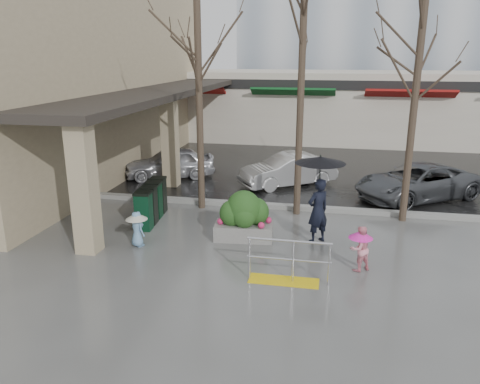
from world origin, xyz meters
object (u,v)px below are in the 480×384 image
(handrail, at_px, (287,266))
(child_pink, at_px, (360,246))
(tree_west, at_px, (198,51))
(car_c, at_px, (417,182))
(tree_midwest, at_px, (303,46))
(woman, at_px, (319,191))
(news_boxes, at_px, (152,202))
(car_b, at_px, (288,170))
(tree_mideast, at_px, (419,59))
(car_a, at_px, (170,163))
(child_blue, at_px, (137,225))
(planter, at_px, (244,216))

(handrail, bearing_deg, child_pink, 29.59)
(tree_west, xyz_separation_m, car_c, (7.25, 2.44, -4.45))
(tree_midwest, height_order, woman, tree_midwest)
(tree_west, xyz_separation_m, news_boxes, (-1.18, -1.51, -4.50))
(news_boxes, bearing_deg, child_pink, -26.11)
(car_b, bearing_deg, car_c, 44.25)
(child_pink, bearing_deg, handrail, -4.79)
(tree_mideast, distance_m, car_a, 10.49)
(tree_midwest, bearing_deg, news_boxes, -160.96)
(car_a, bearing_deg, tree_midwest, 34.38)
(woman, relative_size, car_b, 0.64)
(child_pink, bearing_deg, car_a, -79.65)
(tree_midwest, distance_m, tree_mideast, 3.32)
(tree_west, relative_size, car_c, 1.50)
(tree_west, bearing_deg, child_blue, -102.76)
(planter, relative_size, news_boxes, 0.79)
(child_blue, xyz_separation_m, car_c, (8.05, 5.96, 0.03))
(child_pink, bearing_deg, planter, -59.21)
(planter, bearing_deg, child_pink, -24.84)
(tree_midwest, bearing_deg, tree_west, -180.00)
(car_b, relative_size, car_c, 0.84)
(child_pink, xyz_separation_m, car_c, (2.25, 6.31, 0.00))
(tree_mideast, distance_m, car_c, 4.94)
(car_c, bearing_deg, car_a, -130.55)
(woman, bearing_deg, car_c, -165.41)
(tree_mideast, height_order, car_b, tree_mideast)
(handrail, relative_size, tree_mideast, 0.29)
(tree_mideast, distance_m, child_blue, 9.15)
(child_pink, relative_size, planter, 0.67)
(handrail, height_order, woman, woman)
(child_pink, distance_m, child_blue, 5.81)
(car_b, bearing_deg, planter, -41.41)
(child_pink, relative_size, car_b, 0.29)
(tree_west, bearing_deg, tree_midwest, 0.00)
(handrail, relative_size, car_b, 0.50)
(tree_west, xyz_separation_m, car_a, (-2.40, 3.60, -4.45))
(tree_mideast, xyz_separation_m, car_a, (-8.90, 3.60, -4.23))
(tree_west, distance_m, car_b, 6.13)
(woman, bearing_deg, tree_mideast, -178.79)
(child_pink, height_order, car_c, car_c)
(tree_mideast, relative_size, car_b, 1.70)
(child_blue, bearing_deg, car_c, -110.66)
(child_blue, relative_size, car_b, 0.26)
(tree_west, height_order, tree_midwest, tree_midwest)
(news_boxes, bearing_deg, planter, -21.98)
(planter, distance_m, news_boxes, 3.24)
(child_blue, relative_size, planter, 0.59)
(tree_mideast, xyz_separation_m, car_c, (0.75, 2.44, -4.23))
(handrail, xyz_separation_m, tree_mideast, (3.14, 4.80, 4.48))
(planter, bearing_deg, child_blue, -158.49)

